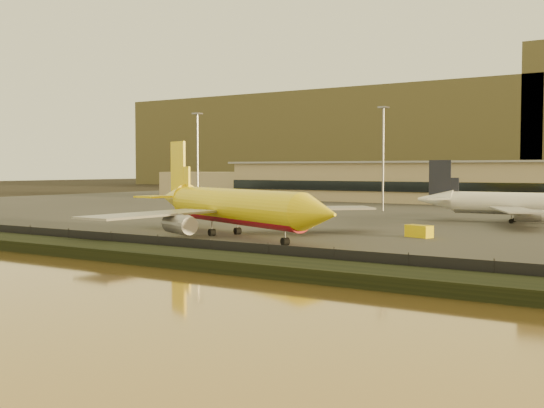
{
  "coord_description": "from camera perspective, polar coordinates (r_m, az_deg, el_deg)",
  "views": [
    {
      "loc": [
        58.32,
        -73.92,
        10.58
      ],
      "look_at": [
        2.11,
        12.0,
        5.2
      ],
      "focal_mm": 45.0,
      "sensor_mm": 36.0,
      "label": 1
    }
  ],
  "objects": [
    {
      "name": "apron_light_masts",
      "position": [
        155.18,
        17.02,
        4.76
      ],
      "size": [
        152.2,
        12.2,
        25.4
      ],
      "color": "slate",
      "rests_on": "tarmac"
    },
    {
      "name": "tarmac",
      "position": [
        179.02,
        14.12,
        -0.45
      ],
      "size": [
        320.0,
        220.0,
        0.2
      ],
      "primitive_type": "cube",
      "color": "#2D2D2D",
      "rests_on": "ground"
    },
    {
      "name": "gse_vehicle_white",
      "position": [
        129.54,
        -1.45,
        -1.21
      ],
      "size": [
        4.07,
        2.18,
        1.75
      ],
      "primitive_type": "cube",
      "rotation": [
        0.0,
        0.0,
        0.11
      ],
      "color": "white",
      "rests_on": "tarmac"
    },
    {
      "name": "gse_vehicle_yellow",
      "position": [
        104.95,
        12.19,
        -2.24
      ],
      "size": [
        4.47,
        3.06,
        1.84
      ],
      "primitive_type": "cube",
      "rotation": [
        0.0,
        0.0,
        -0.33
      ],
      "color": "yellow",
      "rests_on": "tarmac"
    },
    {
      "name": "ground",
      "position": [
        94.75,
        -5.06,
        -3.42
      ],
      "size": [
        900.0,
        900.0,
        0.0
      ],
      "primitive_type": "plane",
      "color": "black",
      "rests_on": "ground"
    },
    {
      "name": "perimeter_fence",
      "position": [
        84.85,
        -10.51,
        -3.33
      ],
      "size": [
        300.0,
        0.05,
        2.2
      ],
      "primitive_type": "cube",
      "color": "black",
      "rests_on": "tarmac"
    },
    {
      "name": "terminal_building",
      "position": [
        212.4,
        13.13,
        1.75
      ],
      "size": [
        202.0,
        25.0,
        12.6
      ],
      "color": "tan",
      "rests_on": "tarmac"
    },
    {
      "name": "dhl_cargo_jet",
      "position": [
        103.41,
        -3.26,
        -0.26
      ],
      "size": [
        47.93,
        45.42,
        15.1
      ],
      "rotation": [
        0.0,
        0.0,
        -0.42
      ],
      "color": "yellow",
      "rests_on": "tarmac"
    },
    {
      "name": "white_narrowbody_jet",
      "position": [
        137.21,
        20.48,
        -0.02
      ],
      "size": [
        41.93,
        40.89,
        12.05
      ],
      "rotation": [
        0.0,
        0.0,
        0.05
      ],
      "color": "white",
      "rests_on": "tarmac"
    },
    {
      "name": "embankment",
      "position": [
        82.09,
        -12.44,
        -3.98
      ],
      "size": [
        320.0,
        7.0,
        1.4
      ],
      "primitive_type": "cube",
      "color": "black",
      "rests_on": "ground"
    }
  ]
}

